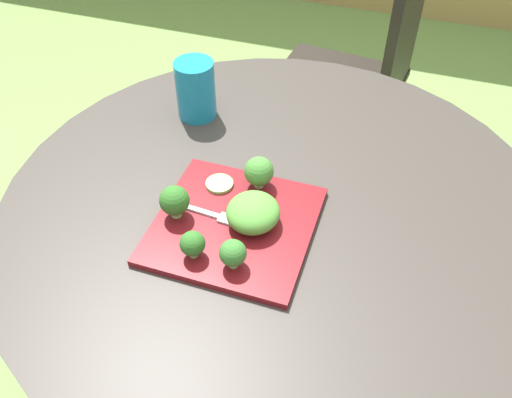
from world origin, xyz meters
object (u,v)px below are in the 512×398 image
Objects in this scene: patio_chair at (363,70)px; fork at (211,214)px; drinking_glass at (196,92)px; salad_plate at (234,225)px.

fork is at bearing -97.82° from patio_chair.
patio_chair is 6.72× the size of drinking_glass.
drinking_glass is 0.35m from fork.
fork is at bearing 175.14° from salad_plate.
fork is (0.16, -0.31, -0.04)m from drinking_glass.
salad_plate is at bearing -56.76° from drinking_glass.
fork reaches higher than salad_plate.
drinking_glass is at bearing 117.01° from fork.
fork is (-0.14, -1.00, 0.24)m from patio_chair.
fork is (-0.05, 0.00, 0.01)m from salad_plate.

